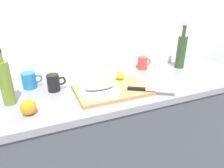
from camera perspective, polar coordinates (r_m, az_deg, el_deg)
back_wall at (r=1.51m, az=-1.09°, el=17.03°), size 3.20×0.05×2.50m
kitchen_counter at (r=1.55m, az=3.69°, el=-15.32°), size 2.00×0.60×0.90m
cutting_board at (r=1.20m, az=0.00°, el=-1.75°), size 0.45×0.30×0.02m
white_plate at (r=1.16m, az=-3.65°, el=-1.79°), size 0.26×0.26×0.01m
fish_fillet at (r=1.15m, az=-3.68°, el=-0.64°), size 0.19×0.08×0.04m
chef_knife at (r=1.18m, az=9.85°, el=-1.58°), size 0.26×0.17×0.02m
lemon_0 at (r=1.32m, az=2.40°, el=2.58°), size 0.06×0.06×0.06m
olive_oil_bottle at (r=1.16m, az=-29.08°, el=0.43°), size 0.06×0.06×0.30m
wine_bottle at (r=1.70m, az=19.89°, el=9.09°), size 0.07×0.07×0.35m
coffee_mug_0 at (r=1.34m, az=-23.35°, el=0.98°), size 0.13×0.09×0.10m
coffee_mug_1 at (r=1.24m, az=-16.92°, el=0.36°), size 0.12×0.08×0.11m
coffee_mug_2 at (r=1.60m, az=9.15°, el=6.17°), size 0.12×0.08×0.10m
orange_0 at (r=1.04m, az=-23.60°, el=-6.38°), size 0.08×0.08×0.08m
orange_1 at (r=1.37m, az=-17.05°, el=1.86°), size 0.08×0.08×0.08m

